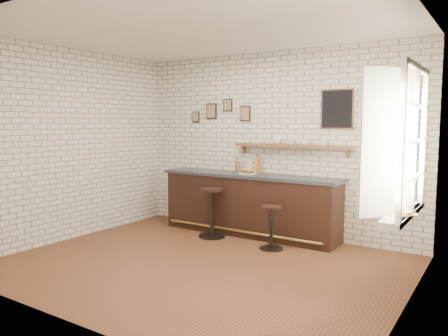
{
  "coord_description": "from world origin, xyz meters",
  "views": [
    {
      "loc": [
        3.28,
        -4.48,
        1.85
      ],
      "look_at": [
        -0.23,
        0.9,
        1.18
      ],
      "focal_mm": 35.0,
      "sensor_mm": 36.0,
      "label": 1
    }
  ],
  "objects_px": {
    "shelf_cup_c": "(305,142)",
    "shelf_cup_d": "(324,143)",
    "bitters_bottle_white": "(250,166)",
    "book_lower": "(397,213)",
    "book_upper": "(398,211)",
    "bar_stool_right": "(271,226)",
    "bar_counter": "(249,204)",
    "shelf_cup_a": "(277,141)",
    "bitters_bottle_brown": "(238,166)",
    "shelf_cup_b": "(291,142)",
    "bar_stool_left": "(212,211)",
    "sandwich_plate": "(247,174)",
    "ciabatta_sandwich": "(248,171)",
    "bitters_bottle_amber": "(258,166)",
    "condiment_bottle_yellow": "(257,168)"
  },
  "relations": [
    {
      "from": "ciabatta_sandwich",
      "to": "bar_stool_right",
      "type": "height_order",
      "value": "ciabatta_sandwich"
    },
    {
      "from": "condiment_bottle_yellow",
      "to": "book_upper",
      "type": "height_order",
      "value": "condiment_bottle_yellow"
    },
    {
      "from": "bar_stool_left",
      "to": "book_upper",
      "type": "relative_size",
      "value": 4.02
    },
    {
      "from": "bitters_bottle_amber",
      "to": "shelf_cup_c",
      "type": "xyz_separation_m",
      "value": [
        0.81,
        0.01,
        0.41
      ]
    },
    {
      "from": "shelf_cup_d",
      "to": "book_lower",
      "type": "distance_m",
      "value": 2.39
    },
    {
      "from": "shelf_cup_a",
      "to": "book_lower",
      "type": "relative_size",
      "value": 0.56
    },
    {
      "from": "bitters_bottle_white",
      "to": "shelf_cup_b",
      "type": "relative_size",
      "value": 2.81
    },
    {
      "from": "shelf_cup_b",
      "to": "bitters_bottle_white",
      "type": "bearing_deg",
      "value": 107.08
    },
    {
      "from": "sandwich_plate",
      "to": "ciabatta_sandwich",
      "type": "relative_size",
      "value": 1.12
    },
    {
      "from": "bitters_bottle_white",
      "to": "bar_stool_left",
      "type": "relative_size",
      "value": 0.32
    },
    {
      "from": "bitters_bottle_white",
      "to": "shelf_cup_d",
      "type": "height_order",
      "value": "shelf_cup_d"
    },
    {
      "from": "sandwich_plate",
      "to": "bitters_bottle_white",
      "type": "relative_size",
      "value": 1.11
    },
    {
      "from": "ciabatta_sandwich",
      "to": "bitters_bottle_amber",
      "type": "distance_m",
      "value": 0.24
    },
    {
      "from": "sandwich_plate",
      "to": "bar_stool_right",
      "type": "xyz_separation_m",
      "value": [
        0.72,
        -0.53,
        -0.67
      ]
    },
    {
      "from": "bar_counter",
      "to": "shelf_cup_a",
      "type": "distance_m",
      "value": 1.14
    },
    {
      "from": "sandwich_plate",
      "to": "shelf_cup_c",
      "type": "relative_size",
      "value": 2.56
    },
    {
      "from": "shelf_cup_a",
      "to": "bar_stool_left",
      "type": "bearing_deg",
      "value": -158.86
    },
    {
      "from": "bar_counter",
      "to": "bitters_bottle_brown",
      "type": "bearing_deg",
      "value": 151.25
    },
    {
      "from": "sandwich_plate",
      "to": "bar_stool_left",
      "type": "distance_m",
      "value": 0.84
    },
    {
      "from": "shelf_cup_c",
      "to": "book_upper",
      "type": "relative_size",
      "value": 0.55
    },
    {
      "from": "bar_stool_left",
      "to": "bitters_bottle_brown",
      "type": "bearing_deg",
      "value": 82.97
    },
    {
      "from": "bitters_bottle_white",
      "to": "shelf_cup_d",
      "type": "xyz_separation_m",
      "value": [
        1.28,
        0.01,
        0.43
      ]
    },
    {
      "from": "bar_stool_right",
      "to": "bar_counter",
      "type": "bearing_deg",
      "value": 140.92
    },
    {
      "from": "bar_stool_right",
      "to": "shelf_cup_a",
      "type": "relative_size",
      "value": 4.69
    },
    {
      "from": "bitters_bottle_brown",
      "to": "shelf_cup_b",
      "type": "xyz_separation_m",
      "value": [
        0.97,
        0.01,
        0.44
      ]
    },
    {
      "from": "bar_counter",
      "to": "bitters_bottle_brown",
      "type": "relative_size",
      "value": 13.84
    },
    {
      "from": "book_lower",
      "to": "bar_stool_left",
      "type": "bearing_deg",
      "value": 138.63
    },
    {
      "from": "book_lower",
      "to": "ciabatta_sandwich",
      "type": "bearing_deg",
      "value": 128.22
    },
    {
      "from": "sandwich_plate",
      "to": "bar_stool_right",
      "type": "height_order",
      "value": "sandwich_plate"
    },
    {
      "from": "bitters_bottle_brown",
      "to": "condiment_bottle_yellow",
      "type": "bearing_deg",
      "value": 0.0
    },
    {
      "from": "shelf_cup_b",
      "to": "book_upper",
      "type": "xyz_separation_m",
      "value": [
        2.0,
        -1.77,
        -0.58
      ]
    },
    {
      "from": "shelf_cup_d",
      "to": "ciabatta_sandwich",
      "type": "bearing_deg",
      "value": 160.6
    },
    {
      "from": "bitters_bottle_amber",
      "to": "condiment_bottle_yellow",
      "type": "relative_size",
      "value": 1.47
    },
    {
      "from": "shelf_cup_b",
      "to": "shelf_cup_a",
      "type": "bearing_deg",
      "value": 105.95
    },
    {
      "from": "bar_stool_right",
      "to": "shelf_cup_a",
      "type": "height_order",
      "value": "shelf_cup_a"
    },
    {
      "from": "shelf_cup_d",
      "to": "book_lower",
      "type": "xyz_separation_m",
      "value": [
        1.44,
        -1.81,
        -0.6
      ]
    },
    {
      "from": "shelf_cup_a",
      "to": "shelf_cup_d",
      "type": "height_order",
      "value": "shelf_cup_a"
    },
    {
      "from": "bar_stool_right",
      "to": "bar_stool_left",
      "type": "bearing_deg",
      "value": 175.27
    },
    {
      "from": "ciabatta_sandwich",
      "to": "bitters_bottle_white",
      "type": "height_order",
      "value": "bitters_bottle_white"
    },
    {
      "from": "shelf_cup_a",
      "to": "shelf_cup_b",
      "type": "bearing_deg",
      "value": -18.11
    },
    {
      "from": "bar_stool_left",
      "to": "shelf_cup_c",
      "type": "distance_m",
      "value": 1.84
    },
    {
      "from": "shelf_cup_c",
      "to": "book_upper",
      "type": "bearing_deg",
      "value": -139.47
    },
    {
      "from": "bar_stool_left",
      "to": "shelf_cup_b",
      "type": "relative_size",
      "value": 8.91
    },
    {
      "from": "ciabatta_sandwich",
      "to": "bar_stool_right",
      "type": "relative_size",
      "value": 0.39
    },
    {
      "from": "ciabatta_sandwich",
      "to": "shelf_cup_c",
      "type": "xyz_separation_m",
      "value": [
        0.89,
        0.23,
        0.48
      ]
    },
    {
      "from": "shelf_cup_c",
      "to": "shelf_cup_d",
      "type": "height_order",
      "value": "shelf_cup_d"
    },
    {
      "from": "bitters_bottle_white",
      "to": "book_lower",
      "type": "height_order",
      "value": "bitters_bottle_white"
    },
    {
      "from": "ciabatta_sandwich",
      "to": "bar_stool_right",
      "type": "bearing_deg",
      "value": -36.95
    },
    {
      "from": "bar_stool_left",
      "to": "bitters_bottle_amber",
      "type": "bearing_deg",
      "value": 53.8
    },
    {
      "from": "bar_counter",
      "to": "book_upper",
      "type": "relative_size",
      "value": 15.68
    }
  ]
}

